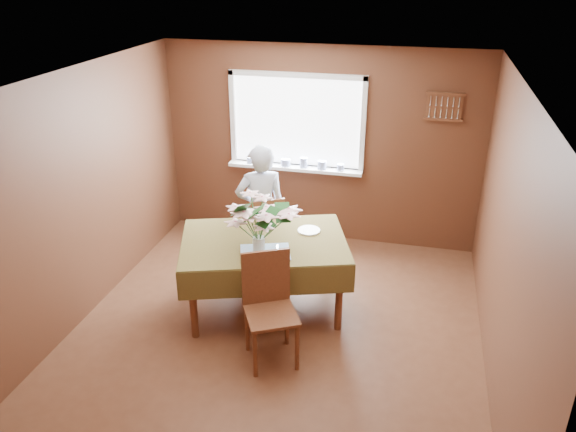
% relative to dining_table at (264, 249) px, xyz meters
% --- Properties ---
extents(floor, '(4.50, 4.50, 0.00)m').
position_rel_dining_table_xyz_m(floor, '(0.22, -0.43, -0.71)').
color(floor, brown).
rests_on(floor, ground).
extents(ceiling, '(4.50, 4.50, 0.00)m').
position_rel_dining_table_xyz_m(ceiling, '(0.22, -0.43, 1.79)').
color(ceiling, white).
rests_on(ceiling, wall_back).
extents(wall_back, '(4.00, 0.00, 4.00)m').
position_rel_dining_table_xyz_m(wall_back, '(0.22, 1.82, 0.54)').
color(wall_back, brown).
rests_on(wall_back, floor).
extents(wall_front, '(4.00, 0.00, 4.00)m').
position_rel_dining_table_xyz_m(wall_front, '(0.22, -2.68, 0.54)').
color(wall_front, brown).
rests_on(wall_front, floor).
extents(wall_left, '(0.00, 4.50, 4.50)m').
position_rel_dining_table_xyz_m(wall_left, '(-1.78, -0.43, 0.54)').
color(wall_left, brown).
rests_on(wall_left, floor).
extents(wall_right, '(0.00, 4.50, 4.50)m').
position_rel_dining_table_xyz_m(wall_right, '(2.22, -0.43, 0.54)').
color(wall_right, brown).
rests_on(wall_right, floor).
extents(window_assembly, '(1.72, 0.20, 1.22)m').
position_rel_dining_table_xyz_m(window_assembly, '(-0.08, 1.77, 0.64)').
color(window_assembly, white).
rests_on(window_assembly, wall_back).
extents(spoon_rack, '(0.44, 0.05, 0.33)m').
position_rel_dining_table_xyz_m(spoon_rack, '(1.67, 1.79, 1.14)').
color(spoon_rack, brown).
rests_on(spoon_rack, wall_back).
extents(dining_table, '(1.94, 1.61, 0.82)m').
position_rel_dining_table_xyz_m(dining_table, '(0.00, 0.00, 0.00)').
color(dining_table, brown).
rests_on(dining_table, floor).
extents(chair_far, '(0.56, 0.56, 0.94)m').
position_rel_dining_table_xyz_m(chair_far, '(-0.21, 0.78, -0.20)').
color(chair_far, brown).
rests_on(chair_far, floor).
extents(chair_near, '(0.60, 0.60, 1.04)m').
position_rel_dining_table_xyz_m(chair_near, '(0.25, -0.73, -0.15)').
color(chair_near, brown).
rests_on(chair_near, floor).
extents(seated_woman, '(0.68, 0.59, 1.58)m').
position_rel_dining_table_xyz_m(seated_woman, '(-0.25, 0.73, 0.08)').
color(seated_woman, white).
rests_on(seated_woman, floor).
extents(flower_bouquet, '(0.61, 0.61, 0.52)m').
position_rel_dining_table_xyz_m(flower_bouquet, '(0.02, -0.24, 0.44)').
color(flower_bouquet, white).
rests_on(flower_bouquet, dining_table).
extents(side_plate, '(0.25, 0.25, 0.01)m').
position_rel_dining_table_xyz_m(side_plate, '(0.40, 0.31, 0.11)').
color(side_plate, white).
rests_on(side_plate, dining_table).
extents(table_knife, '(0.07, 0.21, 0.00)m').
position_rel_dining_table_xyz_m(table_knife, '(0.19, -0.18, 0.11)').
color(table_knife, silver).
rests_on(table_knife, dining_table).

